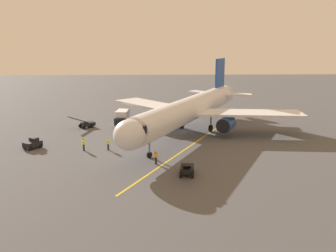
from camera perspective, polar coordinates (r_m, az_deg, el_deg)
The scene contains 10 objects.
ground_plane at distance 58.49m, azimuth 2.53°, elevation -0.94°, with size 220.00×220.00×0.00m, color #4C4C4F.
apron_lead_in_line at distance 51.43m, azimuth 4.09°, elevation -2.94°, with size 0.24×40.00×0.01m, color yellow.
airplane at distance 56.59m, azimuth 3.64°, elevation 2.72°, with size 31.36×37.27×11.50m.
ground_crew_marshaller at distance 49.40m, azimuth -13.53°, elevation -2.90°, with size 0.47×0.40×1.71m.
ground_crew_wing_walker at distance 42.71m, azimuth -1.98°, elevation -5.08°, with size 0.47×0.45×1.71m.
ground_crew_loader at distance 48.94m, azimuth -9.69°, elevation -2.87°, with size 0.42×0.47×1.71m.
belt_loader_near_nose at distance 39.38m, azimuth 3.08°, elevation -6.96°, with size 1.83×4.69×2.32m.
belt_loader_portside at distance 62.84m, azimuth -13.10°, elevation 0.39°, with size 4.43×3.62×2.32m.
tug_starboard_side at distance 52.62m, azimuth -21.09°, elevation -2.66°, with size 2.54×2.75×1.50m.
box_truck_rear_apron at distance 63.48m, azimuth -7.45°, elevation 1.38°, with size 2.45×4.79×2.62m.
Camera 1 is at (4.40, 56.55, 14.29)m, focal length 37.57 mm.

